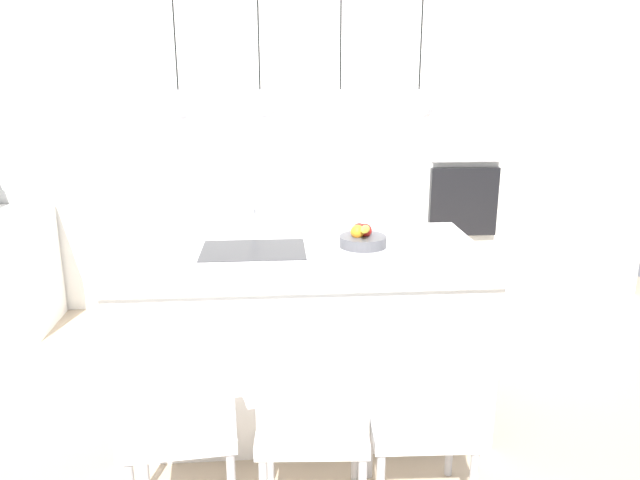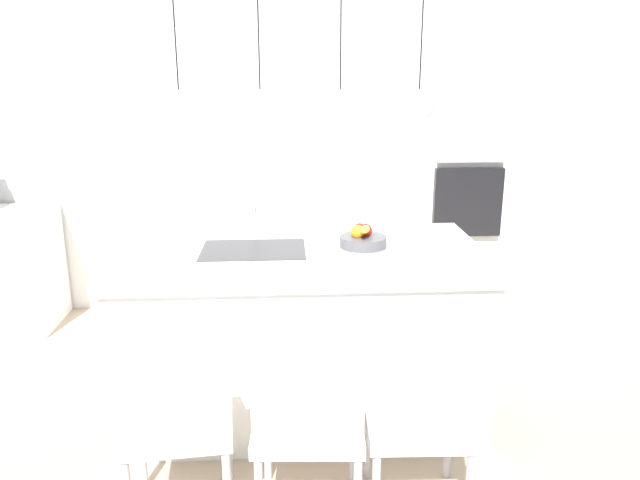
{
  "view_description": "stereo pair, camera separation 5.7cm",
  "coord_description": "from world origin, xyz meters",
  "px_view_note": "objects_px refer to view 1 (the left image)",
  "views": [
    {
      "loc": [
        -0.14,
        -3.13,
        1.89
      ],
      "look_at": [
        0.1,
        0.0,
        1.0
      ],
      "focal_mm": 33.73,
      "sensor_mm": 36.0,
      "label": 1
    },
    {
      "loc": [
        -0.08,
        -3.13,
        1.89
      ],
      "look_at": [
        0.1,
        0.0,
        1.0
      ],
      "focal_mm": 33.73,
      "sensor_mm": 36.0,
      "label": 2
    }
  ],
  "objects_px": {
    "fruit_bowl": "(362,238)",
    "chair_far": "(424,417)",
    "chair_near": "(180,422)",
    "chair_middle": "(313,420)",
    "microwave": "(467,140)",
    "oven": "(463,202)"
  },
  "relations": [
    {
      "from": "chair_near",
      "to": "chair_middle",
      "type": "distance_m",
      "value": 0.54
    },
    {
      "from": "microwave",
      "to": "oven",
      "type": "height_order",
      "value": "microwave"
    },
    {
      "from": "microwave",
      "to": "chair_middle",
      "type": "bearing_deg",
      "value": -119.08
    },
    {
      "from": "oven",
      "to": "chair_near",
      "type": "xyz_separation_m",
      "value": [
        -1.94,
        -2.5,
        -0.36
      ]
    },
    {
      "from": "oven",
      "to": "chair_middle",
      "type": "height_order",
      "value": "oven"
    },
    {
      "from": "chair_middle",
      "to": "oven",
      "type": "bearing_deg",
      "value": 60.92
    },
    {
      "from": "fruit_bowl",
      "to": "chair_far",
      "type": "relative_size",
      "value": 0.32
    },
    {
      "from": "microwave",
      "to": "oven",
      "type": "relative_size",
      "value": 0.96
    },
    {
      "from": "chair_near",
      "to": "chair_middle",
      "type": "relative_size",
      "value": 0.97
    },
    {
      "from": "oven",
      "to": "chair_middle",
      "type": "distance_m",
      "value": 2.9
    },
    {
      "from": "microwave",
      "to": "chair_far",
      "type": "bearing_deg",
      "value": -110.25
    },
    {
      "from": "chair_near",
      "to": "chair_far",
      "type": "height_order",
      "value": "chair_far"
    },
    {
      "from": "fruit_bowl",
      "to": "chair_far",
      "type": "distance_m",
      "value": 1.1
    },
    {
      "from": "fruit_bowl",
      "to": "chair_near",
      "type": "bearing_deg",
      "value": -132.89
    },
    {
      "from": "microwave",
      "to": "chair_near",
      "type": "distance_m",
      "value": 3.28
    },
    {
      "from": "fruit_bowl",
      "to": "chair_near",
      "type": "xyz_separation_m",
      "value": [
        -0.88,
        -0.95,
        -0.5
      ]
    },
    {
      "from": "microwave",
      "to": "oven",
      "type": "bearing_deg",
      "value": 0.0
    },
    {
      "from": "fruit_bowl",
      "to": "chair_middle",
      "type": "relative_size",
      "value": 0.31
    },
    {
      "from": "oven",
      "to": "chair_middle",
      "type": "bearing_deg",
      "value": -119.08
    },
    {
      "from": "fruit_bowl",
      "to": "chair_far",
      "type": "xyz_separation_m",
      "value": [
        0.13,
        -0.95,
        -0.52
      ]
    },
    {
      "from": "chair_far",
      "to": "chair_middle",
      "type": "bearing_deg",
      "value": -179.53
    },
    {
      "from": "fruit_bowl",
      "to": "chair_far",
      "type": "height_order",
      "value": "fruit_bowl"
    }
  ]
}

